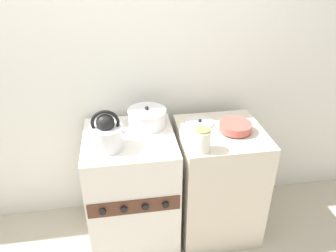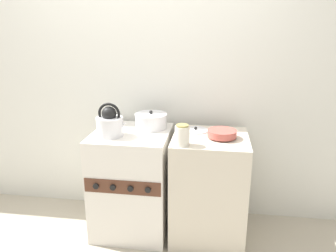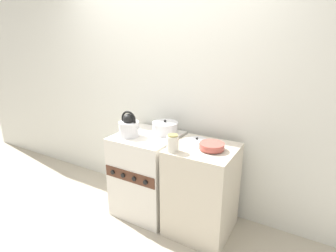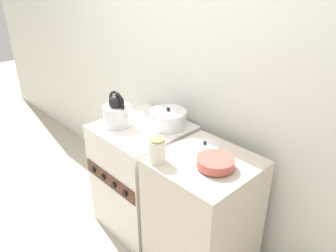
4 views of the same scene
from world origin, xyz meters
name	(u,v)px [view 1 (image 1 of 4)]	position (x,y,z in m)	size (l,w,h in m)	color
wall_back	(123,62)	(0.00, 0.69, 1.25)	(7.00, 0.06, 2.50)	silver
stove	(132,188)	(0.00, 0.31, 0.43)	(0.61, 0.64, 0.86)	silver
counter	(217,181)	(0.63, 0.29, 0.43)	(0.58, 0.58, 0.86)	beige
kettle	(107,134)	(-0.13, 0.20, 0.96)	(0.25, 0.20, 0.26)	silver
cooking_pot	(147,118)	(0.14, 0.44, 0.92)	(0.27, 0.27, 0.15)	silver
enamel_bowl	(235,127)	(0.71, 0.27, 0.90)	(0.22, 0.22, 0.06)	#B75147
storage_jar	(202,140)	(0.43, 0.07, 0.94)	(0.11, 0.11, 0.15)	silver
loose_pot_lid	(200,123)	(0.51, 0.42, 0.87)	(0.20, 0.20, 0.03)	silver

